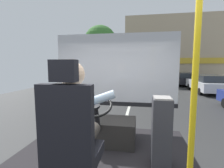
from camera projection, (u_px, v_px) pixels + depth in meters
The scene contains 12 objects.
ground at pixel (132, 97), 10.65m from camera, with size 18.00×44.00×0.06m.
driver_seat at pixel (71, 144), 1.52m from camera, with size 0.48×0.48×1.36m.
bus_driver at pixel (75, 116), 1.59m from camera, with size 0.74×0.57×0.85m.
steering_console at pixel (103, 130), 2.81m from camera, with size 1.10×0.98×0.86m.
handrail_pole at pixel (193, 110), 1.19m from camera, with size 0.04×0.04×1.98m.
fare_box at pixel (161, 132), 2.12m from camera, with size 0.23×0.27×0.91m.
windshield_panel at pixel (115, 78), 3.42m from camera, with size 2.50×0.08×1.48m.
street_tree at pixel (100, 42), 13.67m from camera, with size 2.68×2.68×5.26m.
shop_building at pixel (180, 51), 19.82m from camera, with size 12.79×4.59×7.45m.
parked_car_white at pixel (208, 83), 12.08m from camera, with size 2.03×4.18×1.30m.
parked_car_black at pixel (184, 79), 16.59m from camera, with size 1.77×4.16×1.26m.
parked_car_silver at pixel (177, 75), 22.15m from camera, with size 1.92×4.39×1.44m.
Camera 1 is at (0.51, -1.76, 2.00)m, focal length 26.52 mm.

